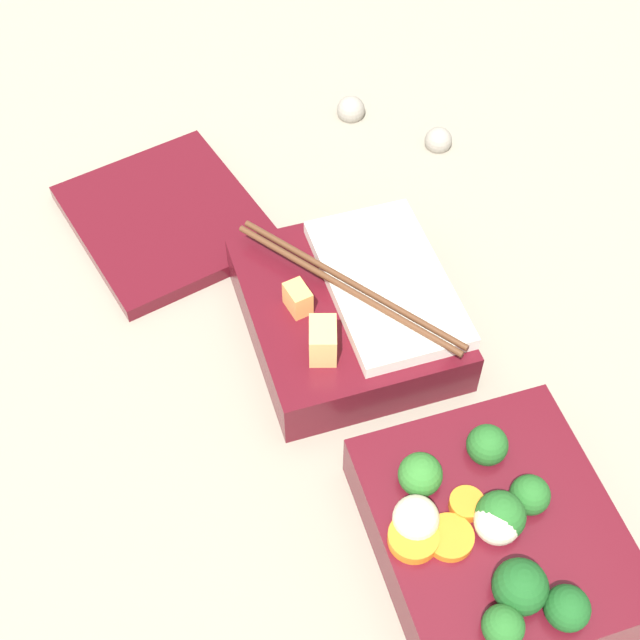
# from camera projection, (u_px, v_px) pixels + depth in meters

# --- Properties ---
(ground_plane) EXTENTS (3.00, 3.00, 0.00)m
(ground_plane) POSITION_uv_depth(u_px,v_px,m) (419.00, 422.00, 0.67)
(ground_plane) COLOR gray
(bento_tray_vegetable) EXTENTS (0.18, 0.16, 0.07)m
(bento_tray_vegetable) POSITION_uv_depth(u_px,v_px,m) (493.00, 534.00, 0.59)
(bento_tray_vegetable) COLOR #510F19
(bento_tray_vegetable) RESTS_ON ground_plane
(bento_tray_rice) EXTENTS (0.18, 0.15, 0.07)m
(bento_tray_rice) POSITION_uv_depth(u_px,v_px,m) (351.00, 310.00, 0.71)
(bento_tray_rice) COLOR #510F19
(bento_tray_rice) RESTS_ON ground_plane
(bento_lid) EXTENTS (0.20, 0.19, 0.01)m
(bento_lid) POSITION_uv_depth(u_px,v_px,m) (166.00, 218.00, 0.80)
(bento_lid) COLOR #510F19
(bento_lid) RESTS_ON ground_plane
(pebble_0) EXTENTS (0.03, 0.03, 0.03)m
(pebble_0) POSITION_uv_depth(u_px,v_px,m) (351.00, 110.00, 0.89)
(pebble_0) COLOR gray
(pebble_0) RESTS_ON ground_plane
(pebble_3) EXTENTS (0.03, 0.03, 0.03)m
(pebble_3) POSITION_uv_depth(u_px,v_px,m) (438.00, 141.00, 0.86)
(pebble_3) COLOR gray
(pebble_3) RESTS_ON ground_plane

